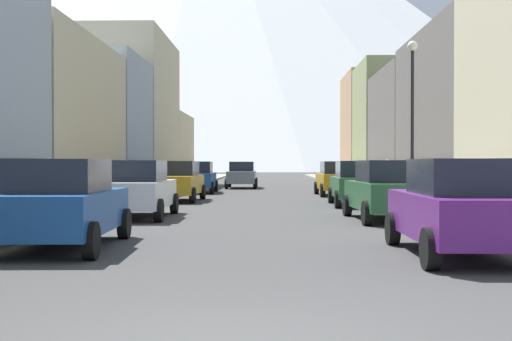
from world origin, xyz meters
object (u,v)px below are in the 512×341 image
object	(u,v)px
car_driving_0	(242,175)
streetlamp_right	(412,98)
car_right_1	(388,190)
pedestrian_2	(140,178)
car_left_3	(198,177)
pedestrian_1	(47,189)
car_left_2	(178,181)
car_left_0	(63,203)
pedestrian_0	(387,178)
car_right_3	(337,178)
car_right_0	(460,207)
car_left_1	(137,189)
car_right_2	(358,183)

from	to	relation	value
car_driving_0	streetlamp_right	size ratio (longest dim) A/B	0.75
car_right_1	pedestrian_2	distance (m)	17.15
streetlamp_right	car_left_3	bearing A→B (deg)	123.09
car_left_3	streetlamp_right	bearing A→B (deg)	-56.91
car_left_3	pedestrian_1	bearing A→B (deg)	-97.67
streetlamp_right	car_left_2	bearing A→B (deg)	147.09
streetlamp_right	car_driving_0	bearing A→B (deg)	108.06
car_left_0	pedestrian_0	size ratio (longest dim) A/B	2.60
car_right_3	streetlamp_right	size ratio (longest dim) A/B	0.76
car_right_3	pedestrian_2	size ratio (longest dim) A/B	2.63
car_driving_0	pedestrian_0	size ratio (longest dim) A/B	2.55
pedestrian_2	streetlamp_right	distance (m)	15.60
pedestrian_1	streetlamp_right	size ratio (longest dim) A/B	0.29
car_right_3	pedestrian_2	distance (m)	10.11
car_right_0	pedestrian_0	world-z (taller)	pedestrian_0
car_left_3	pedestrian_2	world-z (taller)	pedestrian_2
car_driving_0	car_right_0	bearing A→B (deg)	-80.66
car_left_1	car_right_0	distance (m)	11.35
car_left_2	car_right_0	xyz separation A→B (m)	(7.60, -17.45, 0.00)
car_left_0	car_left_3	bearing A→B (deg)	90.00
pedestrian_1	car_left_1	bearing A→B (deg)	23.61
car_right_2	streetlamp_right	world-z (taller)	streetlamp_right
pedestrian_2	streetlamp_right	bearing A→B (deg)	-40.68
car_right_1	car_left_0	bearing A→B (deg)	-138.84
car_left_3	pedestrian_0	world-z (taller)	pedestrian_0
pedestrian_0	car_right_1	bearing A→B (deg)	-99.82
car_right_2	car_right_0	bearing A→B (deg)	-90.00
pedestrian_2	streetlamp_right	xyz separation A→B (m)	(11.60, -9.97, 3.06)
car_left_3	streetlamp_right	size ratio (longest dim) A/B	0.76
pedestrian_2	car_left_3	bearing A→B (deg)	58.93
car_left_3	car_driving_0	size ratio (longest dim) A/B	1.01
car_right_0	pedestrian_0	distance (m)	21.89
pedestrian_0	pedestrian_1	world-z (taller)	pedestrian_0
pedestrian_0	pedestrian_2	bearing A→B (deg)	-178.85
car_driving_0	pedestrian_1	xyz separation A→B (m)	(-4.65, -25.48, 0.04)
car_right_1	pedestrian_2	world-z (taller)	pedestrian_2
car_right_3	car_right_2	bearing A→B (deg)	-90.02
pedestrian_1	car_right_0	bearing A→B (deg)	-36.22
car_left_2	pedestrian_2	size ratio (longest dim) A/B	2.64
pedestrian_0	pedestrian_2	xyz separation A→B (m)	(-12.50, -0.25, -0.02)
car_left_1	pedestrian_2	world-z (taller)	pedestrian_2
car_right_1	car_right_3	world-z (taller)	same
car_left_1	pedestrian_2	distance (m)	13.30
car_right_2	pedestrian_2	size ratio (longest dim) A/B	2.62
pedestrian_0	car_left_0	bearing A→B (deg)	-115.80
car_right_2	car_right_3	world-z (taller)	same
car_left_2	pedestrian_1	world-z (taller)	pedestrian_1
car_driving_0	pedestrian_0	distance (m)	13.59
car_right_2	pedestrian_0	world-z (taller)	pedestrian_0
car_left_1	car_left_2	bearing A→B (deg)	89.99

